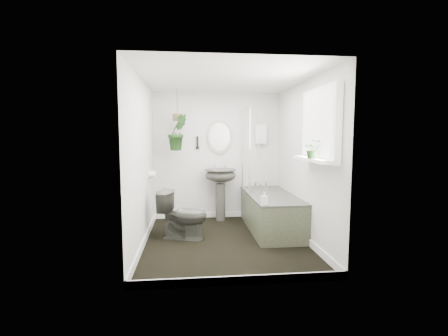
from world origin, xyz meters
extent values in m
cube|color=black|center=(0.00, 0.00, -0.01)|extent=(2.30, 2.80, 0.02)
cube|color=white|center=(0.00, 0.00, 2.31)|extent=(2.30, 2.80, 0.02)
cube|color=white|center=(0.00, 1.41, 1.15)|extent=(2.30, 0.02, 2.30)
cube|color=white|center=(0.00, -1.41, 1.15)|extent=(2.30, 0.02, 2.30)
cube|color=white|center=(-1.16, 0.00, 1.15)|extent=(0.02, 2.80, 2.30)
cube|color=white|center=(1.16, 0.00, 1.15)|extent=(0.02, 2.80, 2.30)
cube|color=white|center=(0.00, 0.00, 0.05)|extent=(2.30, 2.80, 0.10)
cube|color=white|center=(0.80, 1.34, 1.55)|extent=(0.20, 0.10, 0.35)
ellipsoid|color=#B6A994|center=(0.04, 1.37, 1.50)|extent=(0.46, 0.03, 0.62)
cylinder|color=black|center=(-0.36, 1.36, 1.40)|extent=(0.04, 0.04, 0.22)
cylinder|color=white|center=(-1.10, 0.70, 0.90)|extent=(0.11, 0.11, 0.11)
cube|color=white|center=(1.09, -0.70, 1.65)|extent=(0.08, 1.00, 0.90)
cube|color=white|center=(1.02, -0.70, 1.23)|extent=(0.18, 1.00, 0.04)
cube|color=white|center=(1.04, -0.70, 1.65)|extent=(0.01, 0.86, 0.76)
imported|color=#3A3A33|center=(-0.60, 0.20, 0.36)|extent=(0.79, 0.59, 0.72)
imported|color=black|center=(0.97, -0.78, 1.36)|extent=(0.25, 0.23, 0.22)
imported|color=black|center=(-0.70, 1.09, 1.58)|extent=(0.43, 0.40, 0.62)
imported|color=#2E2222|center=(0.51, -0.25, 0.67)|extent=(0.10, 0.10, 0.18)
cylinder|color=brown|center=(-0.70, 1.09, 1.83)|extent=(0.16, 0.16, 0.12)
camera|label=1|loc=(-0.49, -4.54, 1.53)|focal=26.00mm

